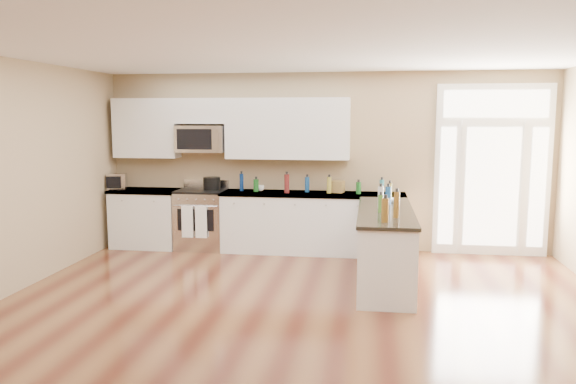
{
  "coord_description": "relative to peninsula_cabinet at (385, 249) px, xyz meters",
  "views": [
    {
      "loc": [
        0.72,
        -4.87,
        2.12
      ],
      "look_at": [
        -0.29,
        2.0,
        1.18
      ],
      "focal_mm": 35.0,
      "sensor_mm": 36.0,
      "label": 1
    }
  ],
  "objects": [
    {
      "name": "room_shell",
      "position": [
        -0.93,
        -2.24,
        1.27
      ],
      "size": [
        8.0,
        8.0,
        8.0
      ],
      "color": "tan",
      "rests_on": "ground"
    },
    {
      "name": "cup_counter",
      "position": [
        -1.92,
        1.56,
        0.55
      ],
      "size": [
        0.12,
        0.12,
        0.09
      ],
      "primitive_type": "imported",
      "rotation": [
        0.0,
        0.0,
        -0.01
      ],
      "color": "white",
      "rests_on": "back_cabinet_right"
    },
    {
      "name": "upper_cabinet_right",
      "position": [
        -1.5,
        1.59,
        1.49
      ],
      "size": [
        1.94,
        0.33,
        0.95
      ],
      "primitive_type": "cube",
      "color": "silver",
      "rests_on": "room_shell"
    },
    {
      "name": "bowl_left",
      "position": [
        -4.28,
        1.42,
        0.53
      ],
      "size": [
        0.23,
        0.23,
        0.05
      ],
      "primitive_type": "imported",
      "rotation": [
        0.0,
        0.0,
        -0.18
      ],
      "color": "white",
      "rests_on": "back_cabinet_left"
    },
    {
      "name": "microwave",
      "position": [
        -2.88,
        1.56,
        1.33
      ],
      "size": [
        0.78,
        0.41,
        0.42
      ],
      "color": "silver",
      "rests_on": "room_shell"
    },
    {
      "name": "back_cabinet_right",
      "position": [
        -1.08,
        1.45,
        0.0
      ],
      "size": [
        2.85,
        0.66,
        0.94
      ],
      "color": "silver",
      "rests_on": "ground"
    },
    {
      "name": "peninsula_cabinet",
      "position": [
        0.0,
        0.0,
        0.0
      ],
      "size": [
        0.69,
        2.32,
        0.94
      ],
      "color": "silver",
      "rests_on": "ground"
    },
    {
      "name": "bowl_peninsula",
      "position": [
        0.1,
        0.64,
        0.53
      ],
      "size": [
        0.21,
        0.21,
        0.06
      ],
      "primitive_type": "imported",
      "rotation": [
        0.0,
        0.0,
        0.2
      ],
      "color": "white",
      "rests_on": "peninsula_cabinet"
    },
    {
      "name": "counter_bottles",
      "position": [
        -0.61,
        0.69,
        0.63
      ],
      "size": [
        2.4,
        2.45,
        0.31
      ],
      "color": "#19591E",
      "rests_on": "back_cabinet_right"
    },
    {
      "name": "ground",
      "position": [
        -0.93,
        -2.24,
        -0.43
      ],
      "size": [
        8.0,
        8.0,
        0.0
      ],
      "primitive_type": "plane",
      "color": "#4F2216"
    },
    {
      "name": "upper_cabinet_left",
      "position": [
        -3.81,
        1.59,
        1.49
      ],
      "size": [
        1.04,
        0.33,
        0.95
      ],
      "primitive_type": "cube",
      "color": "silver",
      "rests_on": "room_shell"
    },
    {
      "name": "cardboard_box",
      "position": [
        -0.72,
        1.55,
        0.6
      ],
      "size": [
        0.26,
        0.22,
        0.18
      ],
      "primitive_type": "cube",
      "rotation": [
        0.0,
        0.0,
        -0.28
      ],
      "color": "olive",
      "rests_on": "back_cabinet_right"
    },
    {
      "name": "stockpot",
      "position": [
        -2.71,
        1.53,
        0.62
      ],
      "size": [
        0.36,
        0.36,
        0.21
      ],
      "primitive_type": "cylinder",
      "rotation": [
        0.0,
        0.0,
        -0.43
      ],
      "color": "black",
      "rests_on": "kitchen_range"
    },
    {
      "name": "kitchen_range",
      "position": [
        -2.87,
        1.45,
        0.05
      ],
      "size": [
        0.76,
        0.68,
        1.08
      ],
      "color": "silver",
      "rests_on": "ground"
    },
    {
      "name": "entry_door",
      "position": [
        1.62,
        1.71,
        0.87
      ],
      "size": [
        1.7,
        0.1,
        2.6
      ],
      "color": "white",
      "rests_on": "ground"
    },
    {
      "name": "toaster_oven",
      "position": [
        -4.28,
        1.44,
        0.63
      ],
      "size": [
        0.34,
        0.3,
        0.25
      ],
      "primitive_type": "cube",
      "rotation": [
        0.0,
        0.0,
        0.25
      ],
      "color": "silver",
      "rests_on": "back_cabinet_left"
    },
    {
      "name": "back_cabinet_left",
      "position": [
        -3.8,
        1.45,
        0.0
      ],
      "size": [
        1.1,
        0.66,
        0.94
      ],
      "color": "silver",
      "rests_on": "ground"
    },
    {
      "name": "upper_cabinet_short",
      "position": [
        -2.88,
        1.59,
        1.77
      ],
      "size": [
        0.82,
        0.33,
        0.4
      ],
      "primitive_type": "cube",
      "color": "silver",
      "rests_on": "room_shell"
    }
  ]
}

